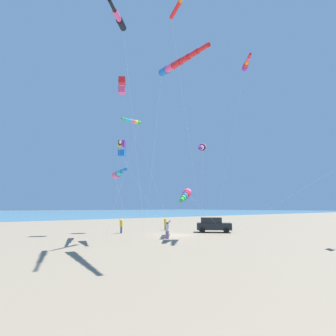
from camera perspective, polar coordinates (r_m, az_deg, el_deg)
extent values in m
plane|color=gray|center=(31.54, 1.68, -14.04)|extent=(600.00, 600.00, 0.00)
cube|color=black|center=(35.36, 9.73, -12.10)|extent=(4.41, 4.28, 0.84)
cube|color=black|center=(35.30, 9.14, -10.88)|extent=(3.00, 2.95, 0.68)
cylinder|color=black|center=(36.39, 12.05, -12.59)|extent=(0.63, 0.61, 0.66)
cylinder|color=black|center=(34.56, 12.30, -12.82)|extent=(0.63, 0.61, 0.66)
cylinder|color=black|center=(36.28, 7.32, -12.72)|extent=(0.63, 0.61, 0.66)
cylinder|color=black|center=(34.44, 7.32, -12.95)|extent=(0.63, 0.61, 0.66)
cube|color=black|center=(37.44, 7.13, -12.82)|extent=(0.60, 0.40, 0.36)
cube|color=white|center=(37.42, 7.13, -12.50)|extent=(0.62, 0.42, 0.06)
cube|color=#8E6B9E|center=(27.75, -0.18, -14.01)|extent=(0.28, 0.34, 0.78)
cylinder|color=silver|center=(27.69, -0.18, -12.54)|extent=(0.49, 0.49, 0.64)
sphere|color=brown|center=(27.66, -0.18, -11.63)|extent=(0.24, 0.24, 0.24)
cylinder|color=silver|center=(27.84, 0.09, -11.52)|extent=(0.28, 0.39, 0.49)
cylinder|color=silver|center=(27.53, 0.21, -11.55)|extent=(0.28, 0.39, 0.49)
cube|color=#232328|center=(38.38, -0.61, -12.50)|extent=(0.30, 0.30, 0.72)
cylinder|color=gold|center=(38.34, -0.61, -11.52)|extent=(0.46, 0.46, 0.59)
sphere|color=#A37551|center=(38.32, -0.61, -10.91)|extent=(0.23, 0.23, 0.23)
cylinder|color=gold|center=(38.48, -0.81, -10.84)|extent=(0.32, 0.32, 0.45)
cylinder|color=gold|center=(38.45, -0.37, -10.84)|extent=(0.32, 0.32, 0.45)
cube|color=#335199|center=(34.21, -9.90, -12.82)|extent=(0.34, 0.23, 0.79)
cylinder|color=gold|center=(34.16, -9.87, -11.62)|extent=(0.44, 0.44, 0.65)
sphere|color=tan|center=(34.14, -9.85, -10.87)|extent=(0.25, 0.25, 0.25)
cylinder|color=gold|center=(34.25, -10.18, -10.78)|extent=(0.41, 0.20, 0.49)
cylinder|color=gold|center=(34.33, -9.65, -10.79)|extent=(0.41, 0.20, 0.49)
cylinder|color=red|center=(29.04, 1.58, 30.46)|extent=(2.32, 1.20, 0.56)
cylinder|color=white|center=(31.00, 4.54, 5.75)|extent=(6.88, 11.33, 21.33)
cylinder|color=white|center=(30.17, 22.13, -7.10)|extent=(14.30, 2.23, 6.93)
cylinder|color=black|center=(31.13, -9.88, 27.88)|extent=(1.84, 1.79, 1.04)
cylinder|color=#EF4C93|center=(29.52, -10.78, 29.22)|extent=(1.69, 1.63, 0.87)
cylinder|color=black|center=(27.93, -11.82, 30.72)|extent=(1.53, 1.47, 0.69)
cylinder|color=white|center=(33.46, -6.94, 4.88)|extent=(9.53, 9.68, 21.50)
cylinder|color=purple|center=(35.19, 16.00, 19.84)|extent=(1.10, 1.13, 0.75)
cylinder|color=red|center=(34.37, 16.22, 20.31)|extent=(1.03, 1.06, 0.67)
cylinder|color=orange|center=(33.56, 16.44, 20.80)|extent=(0.96, 0.99, 0.58)
cylinder|color=#EF4C93|center=(32.75, 16.68, 21.32)|extent=(0.88, 0.93, 0.50)
cylinder|color=red|center=(31.94, 16.94, 21.86)|extent=(0.81, 0.86, 0.41)
cylinder|color=white|center=(34.04, 12.84, 3.06)|extent=(5.74, 0.57, 19.48)
cylinder|color=#EF4C93|center=(27.33, 4.10, -5.32)|extent=(1.16, 1.16, 0.98)
cylinder|color=red|center=(26.74, 3.84, -5.65)|extent=(1.05, 1.07, 0.87)
cylinder|color=blue|center=(26.14, 3.56, -5.99)|extent=(0.93, 0.98, 0.76)
cylinder|color=green|center=(25.55, 3.27, -6.35)|extent=(0.82, 0.89, 0.65)
cylinder|color=green|center=(24.96, 2.97, -6.72)|extent=(0.71, 0.80, 0.54)
cylinder|color=white|center=(31.99, 8.53, -9.88)|extent=(2.92, 9.36, 4.45)
cylinder|color=#EF4C93|center=(34.04, 7.36, 4.39)|extent=(1.59, 1.68, 1.16)
cylinder|color=black|center=(32.78, 7.21, 4.34)|extent=(1.44, 1.55, 1.01)
cylinder|color=white|center=(31.51, 7.05, 4.28)|extent=(1.28, 1.41, 0.85)
cylinder|color=purple|center=(30.25, 6.87, 4.21)|extent=(1.13, 1.28, 0.69)
cylinder|color=white|center=(36.08, 7.24, -4.89)|extent=(3.32, 2.95, 10.53)
cylinder|color=yellow|center=(30.23, -10.17, 4.95)|extent=(2.21, 1.55, 0.91)
cylinder|color=black|center=(28.06, -10.12, 5.17)|extent=(2.11, 1.41, 0.77)
cylinder|color=white|center=(25.89, -10.06, 5.43)|extent=(2.02, 1.27, 0.62)
cylinder|color=white|center=(31.86, -10.97, -4.76)|extent=(2.56, 0.79, 10.08)
cube|color=red|center=(37.31, -9.70, 17.79)|extent=(1.16, 1.16, 0.82)
cube|color=#EF4C93|center=(36.75, -9.76, 15.95)|extent=(1.16, 1.16, 0.82)
cylinder|color=black|center=(36.61, -9.15, 17.17)|extent=(0.02, 0.02, 2.14)
cylinder|color=black|center=(37.35, -8.99, 16.63)|extent=(0.02, 0.02, 2.14)
cylinder|color=black|center=(36.72, -10.48, 17.13)|extent=(0.02, 0.02, 2.14)
cylinder|color=black|center=(37.45, -10.29, 16.59)|extent=(0.02, 0.02, 2.14)
cylinder|color=white|center=(37.05, -4.24, 0.60)|extent=(1.21, 9.50, 17.77)
cylinder|color=#EF4C93|center=(27.07, -10.86, -1.37)|extent=(1.45, 0.98, 0.70)
cylinder|color=#1EB7C6|center=(25.83, -10.17, -0.96)|extent=(1.39, 0.81, 0.52)
cylinder|color=blue|center=(24.59, -9.41, -0.50)|extent=(1.34, 0.63, 0.34)
cylinder|color=white|center=(31.52, -9.56, -8.33)|extent=(6.06, 5.59, 6.16)
cylinder|color=blue|center=(24.43, -0.72, 19.86)|extent=(1.55, 1.01, 0.92)
cylinder|color=#EF4C93|center=(23.24, 0.56, 20.54)|extent=(1.51, 0.94, 0.85)
cylinder|color=red|center=(22.07, 2.00, 21.29)|extent=(1.48, 0.87, 0.79)
cylinder|color=red|center=(20.92, 3.61, 22.10)|extent=(1.44, 0.80, 0.72)
cylinder|color=red|center=(19.79, 5.43, 22.98)|extent=(1.40, 0.73, 0.65)
cylinder|color=red|center=(18.68, 7.50, 23.95)|extent=(1.37, 0.66, 0.59)
cylinder|color=white|center=(28.26, -3.41, 0.24)|extent=(10.33, 5.71, 14.67)
cylinder|color=green|center=(26.40, -6.35, 9.58)|extent=(0.67, 0.76, 0.48)
cylinder|color=yellow|center=(25.85, -6.92, 9.71)|extent=(0.63, 0.74, 0.44)
cylinder|color=#EF4C93|center=(25.31, -7.51, 9.84)|extent=(0.59, 0.71, 0.40)
cylinder|color=#1EB7C6|center=(24.77, -8.14, 9.98)|extent=(0.55, 0.68, 0.36)
cylinder|color=#1EB7C6|center=(24.24, -8.79, 10.13)|extent=(0.51, 0.65, 0.32)
cylinder|color=green|center=(23.70, -9.47, 10.28)|extent=(0.47, 0.62, 0.28)
cylinder|color=white|center=(29.20, -9.83, -3.38)|extent=(8.09, 1.06, 11.19)
cube|color=purple|center=(36.64, -9.71, 5.10)|extent=(1.14, 1.14, 0.81)
cube|color=blue|center=(36.36, -9.76, 3.12)|extent=(1.14, 1.14, 0.81)
cylinder|color=black|center=(36.01, -9.28, 4.28)|extent=(0.02, 0.02, 2.10)
cylinder|color=black|center=(36.77, -8.96, 4.00)|extent=(0.02, 0.02, 2.10)
cylinder|color=black|center=(36.22, -10.52, 4.23)|extent=(0.02, 0.02, 2.10)
cylinder|color=black|center=(36.98, -10.17, 3.96)|extent=(0.02, 0.02, 2.10)
cylinder|color=white|center=(37.19, -5.28, -5.53)|extent=(0.67, 6.63, 9.89)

